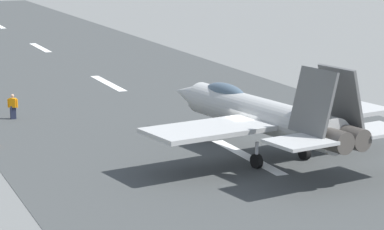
{
  "coord_description": "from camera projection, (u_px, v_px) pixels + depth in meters",
  "views": [
    {
      "loc": [
        -40.19,
        20.12,
        11.79
      ],
      "look_at": [
        1.75,
        2.53,
        2.2
      ],
      "focal_mm": 79.46,
      "sensor_mm": 36.0,
      "label": 1
    }
  ],
  "objects": [
    {
      "name": "ground_plane",
      "position": [
        247.0,
        157.0,
        46.32
      ],
      "size": [
        400.0,
        400.0,
        0.0
      ],
      "primitive_type": "plane",
      "color": "slate"
    },
    {
      "name": "runway_strip",
      "position": [
        247.0,
        157.0,
        46.3
      ],
      "size": [
        240.0,
        26.0,
        0.02
      ],
      "color": "#3C3F3E",
      "rests_on": "ground"
    },
    {
      "name": "fighter_jet",
      "position": [
        262.0,
        114.0,
        45.82
      ],
      "size": [
        16.87,
        14.91,
        5.59
      ],
      "color": "#A8A8A6",
      "rests_on": "ground"
    },
    {
      "name": "crew_person",
      "position": [
        13.0,
        107.0,
        55.67
      ],
      "size": [
        0.46,
        0.62,
        1.68
      ],
      "color": "#1E2338",
      "rests_on": "ground"
    }
  ]
}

